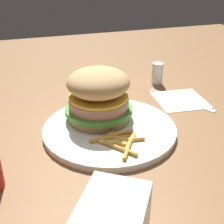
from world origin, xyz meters
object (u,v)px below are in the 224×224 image
(fork, at_px, (180,99))
(salt_shaker, at_px, (157,74))
(plate, at_px, (112,129))
(fries_pile, at_px, (119,141))
(sandwich, at_px, (99,95))
(napkin, at_px, (180,100))

(fork, bearing_deg, salt_shaker, 4.26)
(fork, height_order, salt_shaker, salt_shaker)
(plate, distance_m, fries_pile, 0.06)
(sandwich, distance_m, salt_shaker, 0.26)
(plate, relative_size, fries_pile, 2.65)
(napkin, bearing_deg, fries_pile, 125.30)
(fries_pile, bearing_deg, salt_shaker, -37.31)
(plate, bearing_deg, napkin, -66.40)
(plate, distance_m, sandwich, 0.07)
(fries_pile, bearing_deg, plate, -6.16)
(plate, height_order, salt_shaker, salt_shaker)
(plate, bearing_deg, sandwich, 21.95)
(plate, relative_size, salt_shaker, 4.55)
(fork, bearing_deg, napkin, -151.04)
(sandwich, xyz_separation_m, fries_pile, (-0.09, -0.01, -0.05))
(fork, distance_m, salt_shaker, 0.11)
(sandwich, bearing_deg, fries_pile, -174.62)
(salt_shaker, bearing_deg, napkin, -175.39)
(plate, height_order, fries_pile, fries_pile)
(plate, xyz_separation_m, salt_shaker, (0.19, -0.18, 0.02))
(plate, height_order, sandwich, sandwich)
(plate, distance_m, fork, 0.21)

